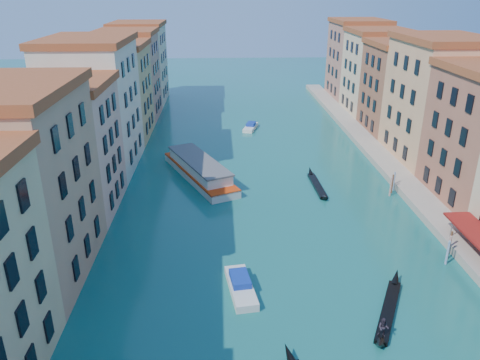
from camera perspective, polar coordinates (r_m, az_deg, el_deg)
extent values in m
cube|color=tan|center=(51.04, -25.56, -1.09)|extent=(12.00, 17.00, 19.00)
cube|color=tan|center=(65.03, -20.47, 3.35)|extent=(12.00, 14.00, 16.50)
cube|color=#954920|center=(62.93, -21.56, 10.88)|extent=(12.80, 14.40, 1.00)
cube|color=beige|center=(79.33, -17.36, 8.36)|extent=(12.00, 18.00, 20.00)
cube|color=#954920|center=(77.63, -18.28, 15.88)|extent=(12.80, 18.40, 1.00)
cube|color=tan|center=(95.74, -14.86, 10.15)|extent=(12.00, 16.00, 17.50)
cube|color=#954920|center=(94.31, -15.43, 15.64)|extent=(12.80, 16.40, 1.00)
cube|color=#AD7A62|center=(110.57, -13.29, 12.15)|extent=(12.00, 15.00, 18.50)
cube|color=#954920|center=(109.34, -13.76, 17.17)|extent=(12.80, 15.40, 1.00)
cube|color=beige|center=(126.10, -12.04, 13.58)|extent=(12.00, 17.00, 19.00)
cube|color=#954920|center=(125.02, -12.42, 18.11)|extent=(12.80, 17.40, 1.00)
cube|color=tan|center=(84.71, 22.85, 8.47)|extent=(12.00, 18.00, 20.00)
cube|color=#954920|center=(83.11, 23.96, 15.48)|extent=(12.80, 18.40, 1.00)
cube|color=brown|center=(99.78, 18.89, 10.18)|extent=(12.00, 15.00, 17.50)
cube|color=#954920|center=(98.41, 19.58, 15.43)|extent=(12.80, 15.40, 1.00)
cube|color=#DAB489|center=(114.02, 16.21, 12.16)|extent=(12.00, 16.00, 18.50)
cube|color=#954920|center=(112.83, 16.76, 17.02)|extent=(12.80, 16.40, 1.00)
cube|color=#AA6C57|center=(129.51, 13.98, 13.76)|extent=(12.00, 17.00, 19.50)
cube|color=#954920|center=(128.46, 14.42, 18.27)|extent=(12.80, 17.40, 1.00)
cube|color=#AA9C89|center=(78.99, 18.30, 0.93)|extent=(4.00, 140.00, 1.00)
cylinder|color=#5A595C|center=(60.03, 24.29, -5.88)|extent=(0.12, 0.12, 3.00)
cylinder|color=#522F1C|center=(55.87, 23.96, -8.22)|extent=(0.24, 0.24, 3.20)
cylinder|color=#522F1C|center=(56.90, 24.09, -7.67)|extent=(0.24, 0.24, 3.20)
cylinder|color=#522F1C|center=(57.93, 24.20, -7.14)|extent=(0.24, 0.24, 3.20)
cylinder|color=#522F1C|center=(70.56, 17.88, -0.90)|extent=(0.24, 0.24, 3.20)
cylinder|color=#522F1C|center=(71.63, 18.07, -0.57)|extent=(0.24, 0.24, 3.20)
cylinder|color=#522F1C|center=(72.70, 18.25, -0.25)|extent=(0.24, 0.24, 3.20)
cube|color=silver|center=(74.29, -4.97, 0.76)|extent=(12.52, 20.41, 1.22)
cube|color=white|center=(73.81, -5.01, 1.72)|extent=(10.39, 16.49, 1.63)
cube|color=#5A595C|center=(73.48, -5.03, 2.42)|extent=(10.87, 17.08, 0.25)
cube|color=red|center=(74.09, -4.99, 1.17)|extent=(12.57, 20.43, 0.25)
cone|color=black|center=(40.30, 6.01, -20.43)|extent=(1.61, 2.36, 1.81)
cube|color=black|center=(47.05, 17.63, -14.94)|extent=(5.26, 8.94, 0.47)
cone|color=black|center=(51.15, 18.48, -11.20)|extent=(1.79, 2.30, 1.76)
cone|color=black|center=(42.75, 16.69, -18.67)|extent=(1.62, 1.98, 1.55)
imported|color=#2D2530|center=(43.22, 17.07, -16.83)|extent=(1.09, 1.01, 1.81)
cube|color=black|center=(71.50, 9.37, -0.69)|extent=(1.32, 9.04, 0.45)
cone|color=black|center=(75.88, 8.57, 1.06)|extent=(0.95, 2.03, 1.68)
cone|color=black|center=(66.95, 10.32, -2.16)|extent=(0.94, 1.69, 1.48)
cube|color=silver|center=(47.58, 0.11, -12.98)|extent=(3.18, 7.23, 0.80)
cube|color=#123299|center=(47.58, 0.00, -11.95)|extent=(2.21, 3.22, 0.70)
cube|color=white|center=(99.85, 1.29, 6.42)|extent=(3.71, 6.68, 0.73)
cube|color=#123299|center=(100.11, 1.35, 6.84)|extent=(2.34, 3.08, 0.64)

